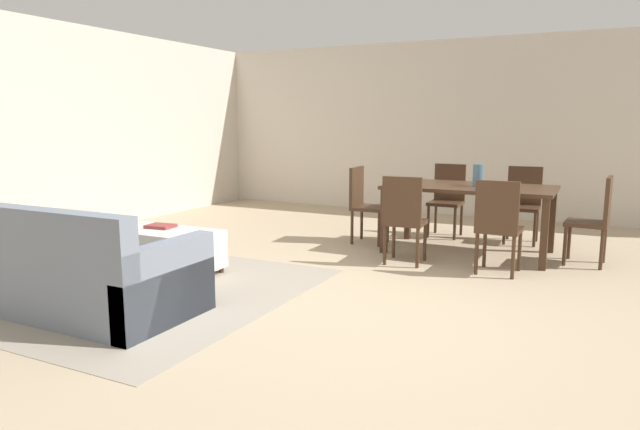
# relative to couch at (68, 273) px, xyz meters

# --- Properties ---
(ground_plane) EXTENTS (10.80, 10.80, 0.00)m
(ground_plane) POSITION_rel_couch_xyz_m (1.95, 0.98, -0.29)
(ground_plane) COLOR tan
(wall_back) EXTENTS (9.00, 0.12, 2.70)m
(wall_back) POSITION_rel_couch_xyz_m (1.95, 5.98, 1.06)
(wall_back) COLOR beige
(wall_back) RESTS_ON ground_plane
(wall_left) EXTENTS (0.12, 11.00, 2.70)m
(wall_left) POSITION_rel_couch_xyz_m (-2.55, 1.48, 1.06)
(wall_left) COLOR beige
(wall_left) RESTS_ON ground_plane
(area_rug) EXTENTS (3.00, 2.80, 0.01)m
(area_rug) POSITION_rel_couch_xyz_m (-0.05, 0.62, -0.29)
(area_rug) COLOR gray
(area_rug) RESTS_ON ground_plane
(couch) EXTENTS (2.03, 0.95, 0.86)m
(couch) POSITION_rel_couch_xyz_m (0.00, 0.00, 0.00)
(couch) COLOR slate
(couch) RESTS_ON ground_plane
(ottoman_table) EXTENTS (1.11, 0.56, 0.42)m
(ottoman_table) POSITION_rel_couch_xyz_m (-0.09, 1.18, -0.05)
(ottoman_table) COLOR silver
(ottoman_table) RESTS_ON ground_plane
(dining_table) EXTENTS (1.80, 0.98, 0.76)m
(dining_table) POSITION_rel_couch_xyz_m (2.37, 3.37, 0.38)
(dining_table) COLOR #422B1C
(dining_table) RESTS_ON ground_plane
(dining_chair_near_left) EXTENTS (0.43, 0.43, 0.92)m
(dining_chair_near_left) POSITION_rel_couch_xyz_m (1.90, 2.53, 0.23)
(dining_chair_near_left) COLOR #422B1C
(dining_chair_near_left) RESTS_ON ground_plane
(dining_chair_near_right) EXTENTS (0.41, 0.41, 0.92)m
(dining_chair_near_right) POSITION_rel_couch_xyz_m (2.83, 2.55, 0.23)
(dining_chair_near_right) COLOR #422B1C
(dining_chair_near_right) RESTS_ON ground_plane
(dining_chair_far_left) EXTENTS (0.40, 0.40, 0.92)m
(dining_chair_far_left) POSITION_rel_couch_xyz_m (1.91, 4.25, 0.23)
(dining_chair_far_left) COLOR #422B1C
(dining_chair_far_left) RESTS_ON ground_plane
(dining_chair_far_right) EXTENTS (0.41, 0.41, 0.92)m
(dining_chair_far_right) POSITION_rel_couch_xyz_m (2.84, 4.26, 0.23)
(dining_chair_far_right) COLOR #422B1C
(dining_chair_far_right) RESTS_ON ground_plane
(dining_chair_head_east) EXTENTS (0.43, 0.43, 0.92)m
(dining_chair_head_east) POSITION_rel_couch_xyz_m (3.66, 3.38, 0.23)
(dining_chair_head_east) COLOR #422B1C
(dining_chair_head_east) RESTS_ON ground_plane
(dining_chair_head_west) EXTENTS (0.42, 0.42, 0.92)m
(dining_chair_head_west) POSITION_rel_couch_xyz_m (1.11, 3.36, 0.23)
(dining_chair_head_west) COLOR #422B1C
(dining_chair_head_west) RESTS_ON ground_plane
(vase_centerpiece) EXTENTS (0.12, 0.12, 0.24)m
(vase_centerpiece) POSITION_rel_couch_xyz_m (2.47, 3.35, 0.59)
(vase_centerpiece) COLOR slate
(vase_centerpiece) RESTS_ON dining_table
(book_on_ottoman) EXTENTS (0.28, 0.23, 0.03)m
(book_on_ottoman) POSITION_rel_couch_xyz_m (-0.19, 1.26, 0.15)
(book_on_ottoman) COLOR maroon
(book_on_ottoman) RESTS_ON ottoman_table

